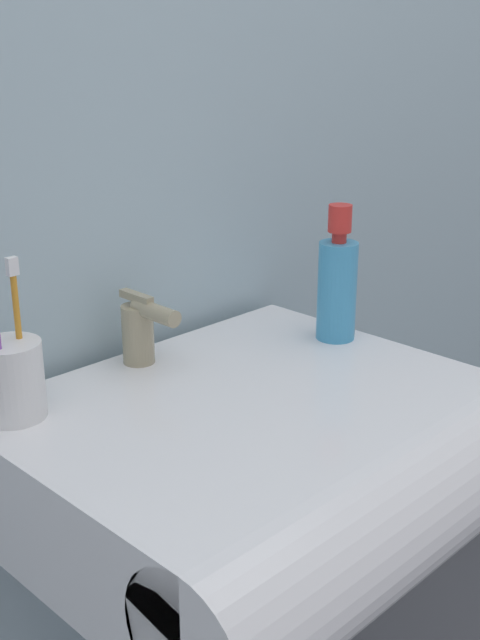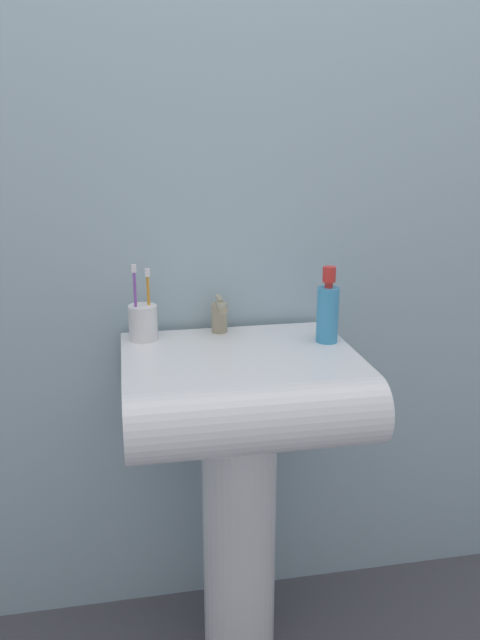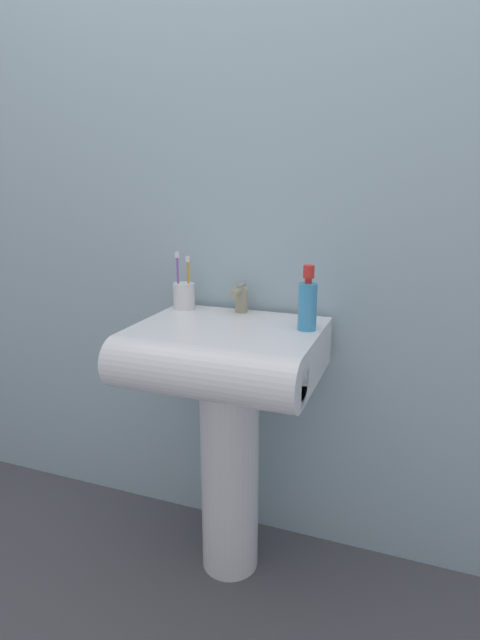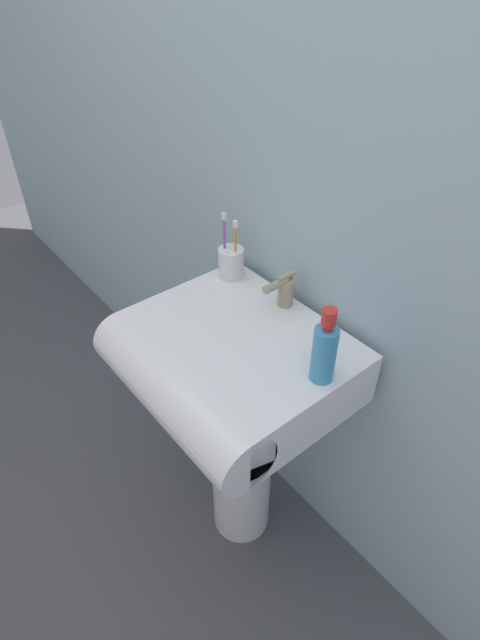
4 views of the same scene
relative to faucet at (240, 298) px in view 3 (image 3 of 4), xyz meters
The scene contains 7 objects.
ground_plane 0.91m from the faucet, 82.32° to the right, with size 6.00×6.00×0.00m, color #4C4C51.
wall_back 0.32m from the faucet, 76.65° to the left, with size 5.00×0.05×2.40m, color #9EB7C1.
sink_pedestal 0.57m from the faucet, 82.32° to the right, with size 0.19×0.19×0.70m, color white.
sink_basin 0.25m from the faucet, 84.28° to the right, with size 0.55×0.48×0.15m.
faucet is the anchor object (origin of this frame).
toothbrush_cup 0.20m from the faucet, behind, with size 0.07×0.07×0.19m.
soap_bottle 0.28m from the faucet, 25.33° to the right, with size 0.05×0.05×0.19m.
Camera 3 is at (0.53, -1.34, 1.26)m, focal length 28.00 mm.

